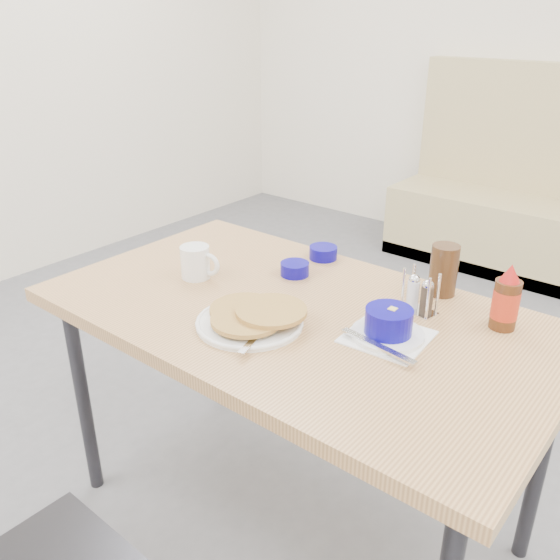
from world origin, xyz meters
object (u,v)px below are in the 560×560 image
Objects in this scene: booth_bench at (552,219)px; amber_tumbler at (444,270)px; grits_setting at (388,326)px; syrup_bottle at (506,301)px; condiment_caddy at (419,297)px; butter_bowl at (295,269)px; coffee_mug at (196,262)px; pancake_plate at (252,318)px; dining_table at (296,329)px; creamer_bowl at (323,253)px.

booth_bench is 2.26m from amber_tumbler.
syrup_bottle reaches higher than grits_setting.
condiment_caddy is 0.67× the size of syrup_bottle.
grits_setting is 2.56× the size of butter_bowl.
coffee_mug is at bearing -149.19° from condiment_caddy.
pancake_plate is 2.36× the size of condiment_caddy.
syrup_bottle reaches higher than butter_bowl.
booth_bench reaches higher than butter_bowl.
butter_bowl is at bearing -173.07° from syrup_bottle.
grits_setting is (0.27, 0.02, 0.10)m from dining_table.
condiment_caddy reaches higher than dining_table.
syrup_bottle is (0.21, -0.09, 0.00)m from amber_tumbler.
coffee_mug reaches higher than creamer_bowl.
condiment_caddy reaches higher than coffee_mug.
coffee_mug is 0.73× the size of syrup_bottle.
booth_bench is 1.36× the size of dining_table.
creamer_bowl is 0.62× the size of amber_tumbler.
pancake_plate is 0.49m from creamer_bowl.
booth_bench reaches higher than pancake_plate.
coffee_mug is 1.41× the size of creamer_bowl.
booth_bench reaches higher than amber_tumbler.
booth_bench is 16.00× the size of condiment_caddy.
coffee_mug reaches higher than grits_setting.
creamer_bowl is (-0.12, 0.48, -0.00)m from pancake_plate.
creamer_bowl is 0.16m from butter_bowl.
pancake_plate is 3.16× the size of butter_bowl.
creamer_bowl is 0.44m from condiment_caddy.
condiment_caddy is 0.22m from syrup_bottle.
coffee_mug is at bearing -149.79° from amber_tumbler.
butter_bowl is (0.22, 0.20, -0.03)m from coffee_mug.
creamer_bowl is at bearing 180.00° from amber_tumbler.
coffee_mug is (-0.33, 0.12, 0.03)m from pancake_plate.
amber_tumbler is (0.26, -2.19, 0.48)m from booth_bench.
syrup_bottle is at bearing -7.98° from creamer_bowl.
condiment_caddy is at bearing 48.54° from pancake_plate.
pancake_plate is at bearing -19.65° from coffee_mug.
dining_table is 7.95× the size of syrup_bottle.
booth_bench is 2.71m from pancake_plate.
butter_bowl is (-0.41, 0.16, -0.01)m from grits_setting.
grits_setting is at bearing -37.13° from creamer_bowl.
dining_table is 0.24m from butter_bowl.
amber_tumbler is (0.26, 0.34, 0.14)m from dining_table.
condiment_caddy reaches higher than butter_bowl.
booth_bench reaches higher than syrup_bottle.
butter_bowl is 0.62m from syrup_bottle.
condiment_caddy is at bearing -18.76° from creamer_bowl.
butter_bowl is 0.60× the size of amber_tumbler.
dining_table is 15.83× the size of butter_bowl.
syrup_bottle is at bearing 49.01° from grits_setting.
dining_table is 0.38m from coffee_mug.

